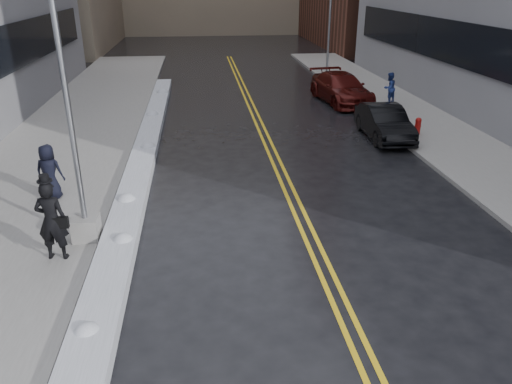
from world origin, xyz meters
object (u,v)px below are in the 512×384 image
object	(u,v)px
pedestrian_east	(389,88)
car_maroon	(341,88)
lamppost	(75,151)
pedestrian_fedora	(52,221)
pedestrian_c	(49,172)
traffic_signal	(329,26)
car_black	(384,122)
fire_hydrant	(418,125)

from	to	relation	value
pedestrian_east	car_maroon	size ratio (longest dim) A/B	0.30
lamppost	pedestrian_fedora	world-z (taller)	lamppost
pedestrian_c	car_maroon	bearing A→B (deg)	-125.47
pedestrian_c	traffic_signal	bearing A→B (deg)	-114.48
pedestrian_fedora	car_black	distance (m)	14.44
pedestrian_c	car_black	bearing A→B (deg)	-146.71
pedestrian_east	pedestrian_c	bearing A→B (deg)	5.77
fire_hydrant	pedestrian_fedora	world-z (taller)	pedestrian_fedora
pedestrian_c	pedestrian_east	distance (m)	18.32
pedestrian_c	pedestrian_east	size ratio (longest dim) A/B	1.04
traffic_signal	pedestrian_east	xyz separation A→B (m)	(1.33, -8.22, -2.45)
lamppost	car_maroon	distance (m)	18.42
lamppost	fire_hydrant	distance (m)	14.81
pedestrian_fedora	car_black	xyz separation A→B (m)	(11.32, 8.95, -0.44)
pedestrian_c	fire_hydrant	bearing A→B (deg)	-149.13
lamppost	car_black	size ratio (longest dim) A/B	1.79
traffic_signal	pedestrian_east	world-z (taller)	traffic_signal
pedestrian_c	car_maroon	size ratio (longest dim) A/B	0.31
car_black	car_maroon	xyz separation A→B (m)	(0.00, 6.77, 0.08)
traffic_signal	car_maroon	bearing A→B (deg)	-97.92
fire_hydrant	lamppost	bearing A→B (deg)	-146.96
lamppost	car_maroon	xyz separation A→B (m)	(10.80, 14.81, -1.75)
lamppost	car_maroon	bearing A→B (deg)	53.91
traffic_signal	car_maroon	distance (m)	7.71
fire_hydrant	car_maroon	world-z (taller)	car_maroon
lamppost	pedestrian_fedora	size ratio (longest dim) A/B	3.87
fire_hydrant	traffic_signal	xyz separation A→B (m)	(-0.50, 14.00, 2.85)
pedestrian_east	car_maroon	world-z (taller)	pedestrian_east
fire_hydrant	car_black	world-z (taller)	car_black
pedestrian_east	car_maroon	distance (m)	2.55
car_black	pedestrian_c	bearing A→B (deg)	-155.54
fire_hydrant	pedestrian_east	xyz separation A→B (m)	(0.83, 5.78, 0.41)
lamppost	pedestrian_c	distance (m)	3.57
car_black	pedestrian_east	bearing A→B (deg)	69.46
lamppost	pedestrian_c	bearing A→B (deg)	118.83
pedestrian_fedora	car_black	world-z (taller)	pedestrian_fedora
traffic_signal	pedestrian_east	bearing A→B (deg)	-80.82
fire_hydrant	traffic_signal	distance (m)	14.30
fire_hydrant	traffic_signal	size ratio (longest dim) A/B	0.12
lamppost	car_black	bearing A→B (deg)	36.67
fire_hydrant	pedestrian_east	bearing A→B (deg)	81.85
pedestrian_east	car_black	xyz separation A→B (m)	(-2.33, -5.74, -0.26)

